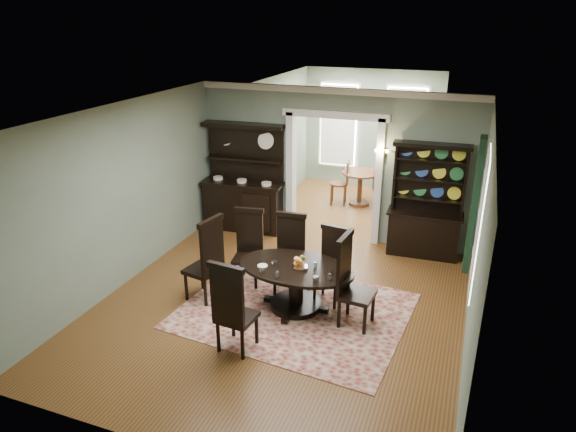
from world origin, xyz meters
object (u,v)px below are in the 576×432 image
sideboard (244,193)px  parlor_table (360,183)px  welsh_dresser (425,216)px  dining_table (296,279)px

sideboard → parlor_table: sideboard is taller
welsh_dresser → parlor_table: (-1.73, 2.21, -0.25)m
dining_table → sideboard: 3.37m
dining_table → welsh_dresser: (1.61, 2.65, 0.28)m
parlor_table → dining_table: bearing=-88.5°
dining_table → parlor_table: 4.86m
sideboard → parlor_table: bearing=44.0°
dining_table → welsh_dresser: welsh_dresser is taller
dining_table → parlor_table: bearing=93.6°
dining_table → sideboard: bearing=130.6°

